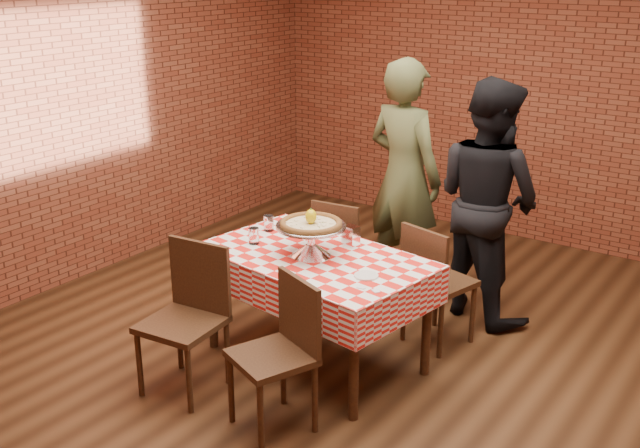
# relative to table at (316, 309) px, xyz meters

# --- Properties ---
(ground) EXTENTS (6.00, 6.00, 0.00)m
(ground) POSITION_rel_table_xyz_m (0.31, 0.07, -0.38)
(ground) COLOR black
(ground) RESTS_ON ground
(back_wall) EXTENTS (5.50, 0.00, 5.50)m
(back_wall) POSITION_rel_table_xyz_m (0.31, 3.07, 1.08)
(back_wall) COLOR maroon
(back_wall) RESTS_ON ground
(table) EXTENTS (1.56, 1.07, 0.75)m
(table) POSITION_rel_table_xyz_m (0.00, 0.00, 0.00)
(table) COLOR #442A16
(table) RESTS_ON ground
(tablecloth) EXTENTS (1.60, 1.11, 0.25)m
(tablecloth) POSITION_rel_table_xyz_m (-0.00, 0.00, 0.26)
(tablecloth) COLOR red
(tablecloth) RESTS_ON table
(pizza_stand) EXTENTS (0.55, 0.55, 0.20)m
(pizza_stand) POSITION_rel_table_xyz_m (-0.02, -0.02, 0.49)
(pizza_stand) COLOR silver
(pizza_stand) RESTS_ON tablecloth
(pizza) EXTENTS (0.47, 0.47, 0.03)m
(pizza) POSITION_rel_table_xyz_m (-0.02, -0.02, 0.59)
(pizza) COLOR beige
(pizza) RESTS_ON pizza_stand
(lemon) EXTENTS (0.09, 0.09, 0.09)m
(lemon) POSITION_rel_table_xyz_m (-0.02, -0.02, 0.65)
(lemon) COLOR yellow
(lemon) RESTS_ON pizza
(water_glass_left) EXTENTS (0.08, 0.08, 0.11)m
(water_glass_left) POSITION_rel_table_xyz_m (-0.46, -0.07, 0.44)
(water_glass_left) COLOR white
(water_glass_left) RESTS_ON tablecloth
(water_glass_right) EXTENTS (0.08, 0.08, 0.11)m
(water_glass_right) POSITION_rel_table_xyz_m (-0.53, 0.19, 0.44)
(water_glass_right) COLOR white
(water_glass_right) RESTS_ON tablecloth
(side_plate) EXTENTS (0.17, 0.17, 0.01)m
(side_plate) POSITION_rel_table_xyz_m (0.45, -0.11, 0.39)
(side_plate) COLOR white
(side_plate) RESTS_ON tablecloth
(sweetener_packet_a) EXTENTS (0.06, 0.04, 0.00)m
(sweetener_packet_a) POSITION_rel_table_xyz_m (0.51, -0.27, 0.39)
(sweetener_packet_a) COLOR white
(sweetener_packet_a) RESTS_ON tablecloth
(sweetener_packet_b) EXTENTS (0.06, 0.06, 0.00)m
(sweetener_packet_b) POSITION_rel_table_xyz_m (0.61, -0.26, 0.39)
(sweetener_packet_b) COLOR white
(sweetener_packet_b) RESTS_ON tablecloth
(condiment_caddy) EXTENTS (0.11, 0.09, 0.14)m
(condiment_caddy) POSITION_rel_table_xyz_m (0.09, 0.27, 0.45)
(condiment_caddy) COLOR silver
(condiment_caddy) RESTS_ON tablecloth
(chair_near_left) EXTENTS (0.49, 0.49, 0.93)m
(chair_near_left) POSITION_rel_table_xyz_m (-0.46, -0.77, 0.09)
(chair_near_left) COLOR #442A16
(chair_near_left) RESTS_ON ground
(chair_near_right) EXTENTS (0.53, 0.53, 0.89)m
(chair_near_right) POSITION_rel_table_xyz_m (0.24, -0.77, 0.07)
(chair_near_right) COLOR #442A16
(chair_near_right) RESTS_ON ground
(chair_far_left) EXTENTS (0.42, 0.42, 0.86)m
(chair_far_left) POSITION_rel_table_xyz_m (-0.33, 0.85, 0.06)
(chair_far_left) COLOR #442A16
(chair_far_left) RESTS_ON ground
(chair_far_right) EXTENTS (0.49, 0.49, 0.88)m
(chair_far_right) POSITION_rel_table_xyz_m (0.55, 0.71, 0.06)
(chair_far_right) COLOR #442A16
(chair_far_right) RESTS_ON ground
(diner_olive) EXTENTS (0.75, 0.57, 1.86)m
(diner_olive) POSITION_rel_table_xyz_m (-0.13, 1.40, 0.56)
(diner_olive) COLOR #474C2B
(diner_olive) RESTS_ON ground
(diner_black) EXTENTS (1.05, 0.94, 1.79)m
(diner_black) POSITION_rel_table_xyz_m (0.60, 1.32, 0.52)
(diner_black) COLOR black
(diner_black) RESTS_ON ground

